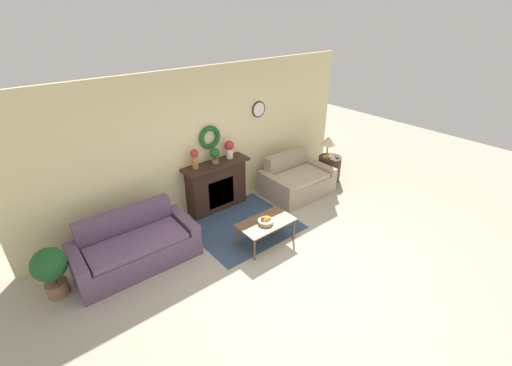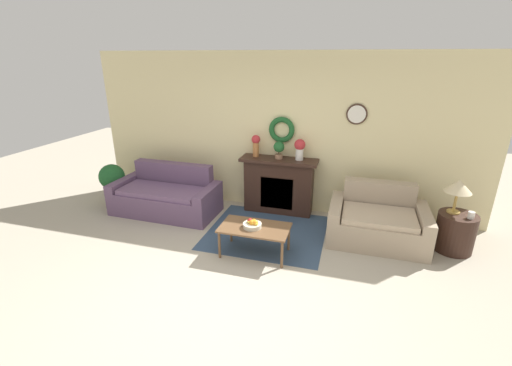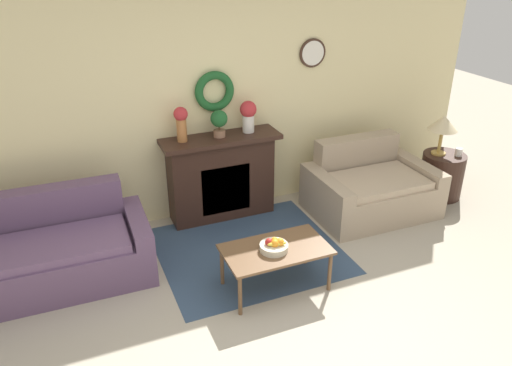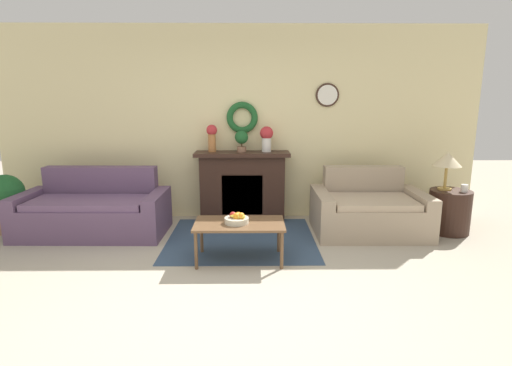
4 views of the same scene
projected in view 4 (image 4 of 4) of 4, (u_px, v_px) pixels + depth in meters
ground_plane at (230, 304)px, 3.38m from camera, size 16.00×16.00×0.00m
floor_rug at (241, 239)px, 4.94m from camera, size 1.80×1.64×0.01m
wall_back at (239, 124)px, 5.66m from camera, size 6.80×0.15×2.70m
fireplace at (242, 186)px, 5.64m from camera, size 1.31×0.41×0.98m
couch_left at (94, 211)px, 5.10m from camera, size 1.84×0.90×0.82m
loveseat_right at (368, 210)px, 5.15m from camera, size 1.40×0.98×0.81m
coffee_table at (239, 226)px, 4.22m from camera, size 0.95×0.54×0.42m
fruit_bowl at (237, 219)px, 4.18m from camera, size 0.26×0.26×0.12m
side_table_by_loveseat at (449, 211)px, 5.15m from camera, size 0.52×0.52×0.56m
table_lamp at (447, 160)px, 5.06m from camera, size 0.35×0.35×0.49m
mug at (464, 188)px, 4.99m from camera, size 0.09×0.09×0.10m
vase_on_mantel_left at (212, 136)px, 5.50m from camera, size 0.15×0.15×0.37m
vase_on_mantel_right at (267, 137)px, 5.51m from camera, size 0.18×0.18×0.35m
potted_plant_on_mantel at (242, 139)px, 5.49m from camera, size 0.18×0.18×0.30m
potted_plant_floor_by_couch at (6, 197)px, 5.10m from camera, size 0.46×0.46×0.76m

